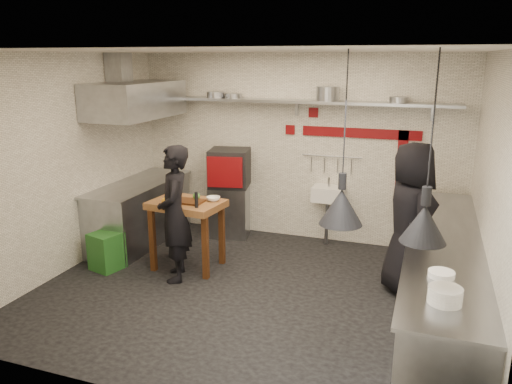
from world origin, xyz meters
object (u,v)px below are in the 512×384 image
(combi_oven, at_px, (229,168))
(chef_left, at_px, (174,214))
(prep_table, at_px, (188,234))
(green_bin, at_px, (107,251))
(chef_right, at_px, (410,219))
(oven_stand, at_px, (230,211))

(combi_oven, distance_m, chef_left, 1.73)
(combi_oven, xyz_separation_m, prep_table, (-0.05, -1.35, -0.63))
(combi_oven, bearing_deg, green_bin, -132.51)
(prep_table, bearing_deg, combi_oven, 94.05)
(green_bin, distance_m, chef_right, 3.89)
(prep_table, bearing_deg, oven_stand, 94.57)
(chef_left, height_order, chef_right, chef_right)
(oven_stand, distance_m, prep_table, 1.36)
(oven_stand, relative_size, combi_oven, 1.36)
(chef_right, bearing_deg, oven_stand, 43.84)
(oven_stand, distance_m, chef_left, 1.78)
(combi_oven, xyz_separation_m, chef_left, (-0.03, -1.72, -0.23))
(combi_oven, bearing_deg, chef_right, -34.17)
(prep_table, height_order, chef_left, chef_left)
(combi_oven, xyz_separation_m, green_bin, (-1.04, -1.77, -0.84))
(chef_left, xyz_separation_m, chef_right, (2.77, 0.60, 0.05))
(oven_stand, xyz_separation_m, chef_right, (2.75, -1.13, 0.51))
(prep_table, relative_size, chef_right, 0.51)
(oven_stand, bearing_deg, prep_table, -103.64)
(combi_oven, bearing_deg, prep_table, -104.16)
(chef_left, relative_size, chef_right, 0.95)
(prep_table, distance_m, chef_left, 0.54)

